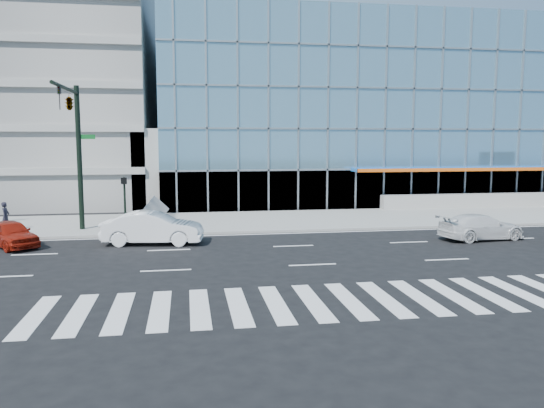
{
  "coord_description": "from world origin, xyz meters",
  "views": [
    {
      "loc": [
        -5.15,
        -25.04,
        5.16
      ],
      "look_at": [
        -0.57,
        3.0,
        1.73
      ],
      "focal_mm": 35.0,
      "sensor_mm": 36.0,
      "label": 1
    }
  ],
  "objects": [
    {
      "name": "ramp_block",
      "position": [
        -6.0,
        18.0,
        3.0
      ],
      "size": [
        6.0,
        8.0,
        6.0
      ],
      "primitive_type": "cube",
      "color": "gray",
      "rests_on": "ground"
    },
    {
      "name": "white_suv",
      "position": [
        10.02,
        0.13,
        0.66
      ],
      "size": [
        4.77,
        2.42,
        1.33
      ],
      "primitive_type": "imported",
      "rotation": [
        0.0,
        0.0,
        1.7
      ],
      "color": "silver",
      "rests_on": "ground"
    },
    {
      "name": "traffic_signal",
      "position": [
        -11.0,
        4.57,
        6.16
      ],
      "size": [
        1.14,
        5.74,
        8.0
      ],
      "color": "black",
      "rests_on": "sidewalk"
    },
    {
      "name": "tilted_panel",
      "position": [
        -6.95,
        6.3,
        1.07
      ],
      "size": [
        1.6,
        1.01,
        1.84
      ],
      "primitive_type": "cube",
      "rotation": [
        0.0,
        0.74,
        0.55
      ],
      "color": "#A6A6A6",
      "rests_on": "sidewalk"
    },
    {
      "name": "sidewalk",
      "position": [
        0.0,
        8.0,
        0.07
      ],
      "size": [
        120.0,
        8.0,
        0.15
      ],
      "primitive_type": "cube",
      "color": "gray",
      "rests_on": "ground"
    },
    {
      "name": "ground",
      "position": [
        0.0,
        0.0,
        0.0
      ],
      "size": [
        160.0,
        160.0,
        0.0
      ],
      "primitive_type": "plane",
      "color": "black",
      "rests_on": "ground"
    },
    {
      "name": "tower_backdrop",
      "position": [
        -30.0,
        70.0,
        24.0
      ],
      "size": [
        14.0,
        14.0,
        48.0
      ],
      "primitive_type": "cube",
      "color": "gray",
      "rests_on": "ground"
    },
    {
      "name": "pedestrian",
      "position": [
        -15.07,
        6.08,
        0.95
      ],
      "size": [
        0.43,
        0.62,
        1.61
      ],
      "primitive_type": "imported",
      "rotation": [
        0.0,
        0.0,
        1.49
      ],
      "color": "black",
      "rests_on": "sidewalk"
    },
    {
      "name": "ped_signal_post",
      "position": [
        -8.5,
        4.94,
        2.14
      ],
      "size": [
        0.3,
        0.33,
        3.0
      ],
      "color": "black",
      "rests_on": "sidewalk"
    },
    {
      "name": "red_sedan",
      "position": [
        -13.59,
        1.98,
        0.66
      ],
      "size": [
        3.6,
        3.98,
        1.31
      ],
      "primitive_type": "imported",
      "rotation": [
        0.0,
        0.0,
        0.67
      ],
      "color": "maroon",
      "rests_on": "ground"
    },
    {
      "name": "white_sedan",
      "position": [
        -6.82,
        1.63,
        0.81
      ],
      "size": [
        5.12,
        2.35,
        1.63
      ],
      "primitive_type": "imported",
      "rotation": [
        0.0,
        0.0,
        1.44
      ],
      "color": "white",
      "rests_on": "ground"
    },
    {
      "name": "parking_garage",
      "position": [
        -20.0,
        26.0,
        10.0
      ],
      "size": [
        24.0,
        24.0,
        20.0
      ],
      "primitive_type": "cube",
      "color": "gray",
      "rests_on": "ground"
    },
    {
      "name": "theatre_building",
      "position": [
        14.0,
        26.0,
        7.5
      ],
      "size": [
        42.0,
        26.0,
        15.0
      ],
      "primitive_type": "cube",
      "color": "#6B9BB3",
      "rests_on": "ground"
    }
  ]
}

